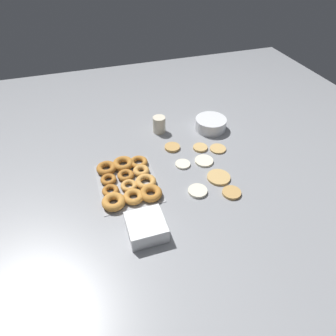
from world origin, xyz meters
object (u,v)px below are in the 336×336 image
donut_tray (128,181)px  paper_cup (159,125)px  pancake_4 (232,193)px  pancake_5 (204,161)px  pancake_0 (173,147)px  batter_bowl (211,124)px  pancake_6 (198,191)px  pancake_2 (200,148)px  pancake_3 (183,164)px  pancake_7 (218,149)px  pancake_1 (219,177)px  container_stack (146,227)px

donut_tray → paper_cup: size_ratio=3.63×
pancake_4 → pancake_5: (-0.27, -0.03, -0.00)m
pancake_0 → batter_bowl: 0.32m
pancake_5 → donut_tray: size_ratio=0.27×
pancake_6 → paper_cup: (-0.57, -0.03, 0.04)m
paper_cup → pancake_2: bearing=36.1°
pancake_5 → pancake_6: bearing=-30.5°
pancake_0 → pancake_3: pancake_0 is taller
donut_tray → batter_bowl: bearing=119.1°
pancake_7 → pancake_2: bearing=-112.8°
pancake_1 → paper_cup: bearing=-161.6°
pancake_6 → batter_bowl: size_ratio=0.49×
paper_cup → pancake_5: bearing=22.6°
pancake_0 → paper_cup: bearing=-172.2°
pancake_4 → pancake_6: 0.17m
pancake_5 → container_stack: bearing=-49.2°
pancake_7 → paper_cup: (-0.28, -0.27, 0.05)m
pancake_1 → pancake_5: 0.15m
pancake_7 → paper_cup: 0.39m
pancake_6 → pancake_1: bearing=112.9°
paper_cup → pancake_7: bearing=43.8°
pancake_2 → pancake_5: bearing=-12.7°
pancake_5 → batter_bowl: bearing=150.2°
pancake_2 → pancake_4: bearing=0.8°
batter_bowl → container_stack: (0.66, -0.59, 0.00)m
donut_tray → container_stack: (0.32, 0.01, 0.02)m
pancake_1 → paper_cup: paper_cup is taller
donut_tray → pancake_7: bearing=102.4°
pancake_6 → donut_tray: (-0.16, -0.31, 0.01)m
pancake_2 → pancake_7: size_ratio=0.90×
pancake_2 → pancake_6: bearing=-24.6°
pancake_3 → container_stack: container_stack is taller
pancake_3 → pancake_6: 0.22m
pancake_3 → container_stack: size_ratio=0.51×
container_stack → pancake_1: bearing=116.2°
container_stack → pancake_4: bearing=102.0°
pancake_0 → batter_bowl: size_ratio=0.46×
batter_bowl → container_stack: bearing=-42.0°
pancake_4 → donut_tray: 0.52m
pancake_0 → pancake_1: bearing=24.2°
pancake_6 → pancake_7: pancake_6 is taller
pancake_6 → donut_tray: 0.35m
donut_tray → batter_bowl: (-0.33, 0.60, 0.02)m
pancake_0 → container_stack: bearing=-29.3°
paper_cup → pancake_6: bearing=2.8°
pancake_2 → pancake_4: (0.39, 0.01, 0.00)m
pancake_5 → pancake_7: (-0.08, 0.12, -0.00)m
pancake_3 → batter_bowl: bearing=134.3°
pancake_2 → paper_cup: (-0.24, -0.18, 0.04)m
pancake_1 → pancake_7: size_ratio=1.29×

